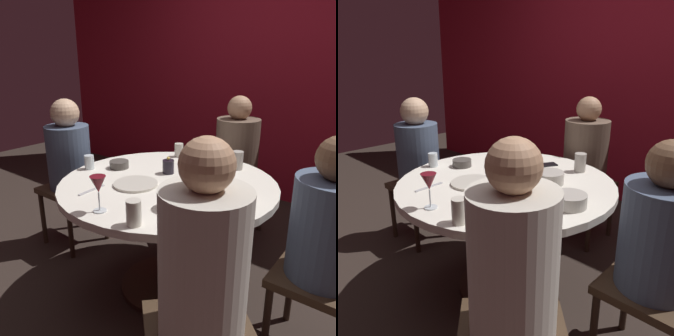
{
  "view_description": "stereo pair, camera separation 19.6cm",
  "coord_description": "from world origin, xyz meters",
  "views": [
    {
      "loc": [
        1.13,
        -1.48,
        1.43
      ],
      "look_at": [
        0.0,
        0.0,
        0.81
      ],
      "focal_mm": 36.37,
      "sensor_mm": 36.0,
      "label": 1
    },
    {
      "loc": [
        1.28,
        -1.35,
        1.43
      ],
      "look_at": [
        0.0,
        0.0,
        0.81
      ],
      "focal_mm": 36.37,
      "sensor_mm": 36.0,
      "label": 2
    }
  ],
  "objects": [
    {
      "name": "cup_by_right_diner",
      "position": [
        -0.25,
        0.45,
        0.77
      ],
      "size": [
        0.06,
        0.06,
        0.1
      ],
      "primitive_type": "cylinder",
      "color": "beige",
      "rests_on": "dining_table"
    },
    {
      "name": "back_wall",
      "position": [
        0.0,
        1.84,
        1.3
      ],
      "size": [
        6.0,
        0.1,
        2.6
      ],
      "primitive_type": "cube",
      "color": "maroon",
      "rests_on": "ground"
    },
    {
      "name": "dinner_plate",
      "position": [
        -0.11,
        -0.16,
        0.73
      ],
      "size": [
        0.25,
        0.25,
        0.01
      ],
      "primitive_type": "cylinder",
      "color": "beige",
      "rests_on": "dining_table"
    },
    {
      "name": "fork_near_plate",
      "position": [
        -0.24,
        -0.37,
        0.73
      ],
      "size": [
        0.02,
        0.18,
        0.01
      ],
      "primitive_type": "cube",
      "rotation": [
        0.0,
        0.0,
        0.04
      ],
      "color": "#B7B7BC",
      "rests_on": "dining_table"
    },
    {
      "name": "bowl_sauce_side",
      "position": [
        0.47,
        -0.04,
        0.76
      ],
      "size": [
        0.17,
        0.17,
        0.06
      ],
      "primitive_type": "cylinder",
      "color": "#B2ADA3",
      "rests_on": "dining_table"
    },
    {
      "name": "dining_table",
      "position": [
        0.0,
        0.0,
        0.57
      ],
      "size": [
        1.26,
        1.26,
        0.73
      ],
      "color": "silver",
      "rests_on": "ground"
    },
    {
      "name": "cell_phone",
      "position": [
        -0.01,
        0.4,
        0.73
      ],
      "size": [
        0.13,
        0.16,
        0.01
      ],
      "primitive_type": "cube",
      "rotation": [
        0.0,
        0.0,
        2.66
      ],
      "color": "black",
      "rests_on": "dining_table"
    },
    {
      "name": "wine_glass",
      "position": [
        -0.01,
        -0.52,
        0.85
      ],
      "size": [
        0.08,
        0.08,
        0.18
      ],
      "color": "silver",
      "rests_on": "dining_table"
    },
    {
      "name": "cup_far_edge",
      "position": [
        -0.54,
        -0.13,
        0.77
      ],
      "size": [
        0.06,
        0.06,
        0.09
      ],
      "primitive_type": "cylinder",
      "color": "silver",
      "rests_on": "dining_table"
    },
    {
      "name": "seated_diner_left",
      "position": [
        -0.93,
        0.0,
        0.71
      ],
      "size": [
        0.4,
        0.4,
        1.13
      ],
      "rotation": [
        0.0,
        0.0,
        6.28
      ],
      "color": "#3F2D1E",
      "rests_on": "ground"
    },
    {
      "name": "seated_diner_back",
      "position": [
        0.0,
        0.89,
        0.71
      ],
      "size": [
        0.4,
        0.4,
        1.14
      ],
      "rotation": [
        0.0,
        0.0,
        4.71
      ],
      "color": "#3F2D1E",
      "rests_on": "ground"
    },
    {
      "name": "ground_plane",
      "position": [
        0.0,
        0.0,
        0.0
      ],
      "size": [
        8.0,
        8.0,
        0.0
      ],
      "primitive_type": "plane",
      "color": "#2D231E"
    },
    {
      "name": "bowl_small_white",
      "position": [
        0.2,
        0.15,
        0.76
      ],
      "size": [
        0.17,
        0.17,
        0.07
      ],
      "primitive_type": "cylinder",
      "color": "#B2ADA3",
      "rests_on": "dining_table"
    },
    {
      "name": "candle_holder",
      "position": [
        -0.08,
        0.11,
        0.77
      ],
      "size": [
        0.07,
        0.07,
        0.11
      ],
      "color": "black",
      "rests_on": "dining_table"
    },
    {
      "name": "cup_center_front",
      "position": [
        0.48,
        -0.26,
        0.77
      ],
      "size": [
        0.08,
        0.08,
        0.09
      ],
      "primitive_type": "cylinder",
      "color": "silver",
      "rests_on": "dining_table"
    },
    {
      "name": "cup_near_candle",
      "position": [
        0.21,
        -0.52,
        0.78
      ],
      "size": [
        0.07,
        0.07,
        0.12
      ],
      "primitive_type": "cylinder",
      "color": "beige",
      "rests_on": "dining_table"
    },
    {
      "name": "seated_diner_right",
      "position": [
        0.89,
        0.0,
        0.7
      ],
      "size": [
        0.4,
        0.4,
        1.12
      ],
      "rotation": [
        0.0,
        0.0,
        3.14
      ],
      "color": "#3F2D1E",
      "rests_on": "ground"
    },
    {
      "name": "bowl_salad_center",
      "position": [
        -0.4,
        0.0,
        0.75
      ],
      "size": [
        0.12,
        0.12,
        0.05
      ],
      "primitive_type": "cylinder",
      "color": "#4C4742",
      "rests_on": "dining_table"
    },
    {
      "name": "cup_by_left_diner",
      "position": [
        0.22,
        0.44,
        0.78
      ],
      "size": [
        0.07,
        0.07,
        0.12
      ],
      "primitive_type": "cylinder",
      "color": "#B2ADA3",
      "rests_on": "dining_table"
    },
    {
      "name": "bowl_serving_large",
      "position": [
        0.24,
        -0.28,
        0.76
      ],
      "size": [
        0.13,
        0.13,
        0.07
      ],
      "primitive_type": "cylinder",
      "color": "#B2ADA3",
      "rests_on": "dining_table"
    },
    {
      "name": "seated_diner_front_right",
      "position": [
        0.63,
        -0.63,
        0.73
      ],
      "size": [
        0.57,
        0.57,
        1.2
      ],
      "rotation": [
        0.0,
        0.0,
        2.36
      ],
      "color": "#3F2D1E",
      "rests_on": "ground"
    }
  ]
}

